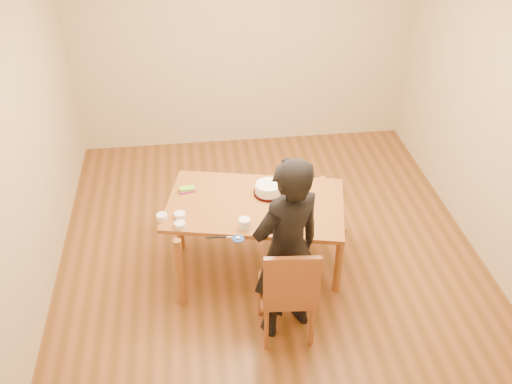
{
  "coord_description": "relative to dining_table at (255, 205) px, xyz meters",
  "views": [
    {
      "loc": [
        -0.65,
        -4.13,
        3.64
      ],
      "look_at": [
        -0.16,
        -0.23,
        0.9
      ],
      "focal_mm": 40.0,
      "sensor_mm": 36.0,
      "label": 1
    }
  ],
  "objects": [
    {
      "name": "room_shell",
      "position": [
        0.16,
        0.52,
        0.62
      ],
      "size": [
        4.0,
        4.5,
        2.7
      ],
      "color": "brown",
      "rests_on": "ground"
    },
    {
      "name": "dining_table",
      "position": [
        0.0,
        0.0,
        0.0
      ],
      "size": [
        1.68,
        1.21,
        0.04
      ],
      "primitive_type": "cube",
      "rotation": [
        0.0,
        0.0,
        -0.22
      ],
      "color": "brown",
      "rests_on": "floor"
    },
    {
      "name": "dining_chair",
      "position": [
        0.15,
        -0.78,
        -0.28
      ],
      "size": [
        0.46,
        0.46,
        0.04
      ],
      "primitive_type": "cube",
      "rotation": [
        0.0,
        0.0,
        -0.09
      ],
      "color": "brown",
      "rests_on": "floor"
    },
    {
      "name": "cake_plate",
      "position": [
        0.13,
        0.12,
        0.03
      ],
      "size": [
        0.26,
        0.26,
        0.02
      ],
      "primitive_type": "cylinder",
      "color": "#AD0B17",
      "rests_on": "dining_table"
    },
    {
      "name": "cake",
      "position": [
        0.13,
        0.12,
        0.08
      ],
      "size": [
        0.24,
        0.24,
        0.08
      ],
      "primitive_type": "cylinder",
      "color": "white",
      "rests_on": "cake_plate"
    },
    {
      "name": "frosting_dome",
      "position": [
        0.13,
        0.12,
        0.13
      ],
      "size": [
        0.23,
        0.23,
        0.03
      ],
      "primitive_type": "ellipsoid",
      "color": "white",
      "rests_on": "cake"
    },
    {
      "name": "frosting_tub",
      "position": [
        -0.13,
        -0.33,
        0.06
      ],
      "size": [
        0.1,
        0.1,
        0.08
      ],
      "primitive_type": "cylinder",
      "color": "white",
      "rests_on": "dining_table"
    },
    {
      "name": "frosting_lid",
      "position": [
        -0.19,
        -0.47,
        0.02
      ],
      "size": [
        0.09,
        0.09,
        0.01
      ],
      "primitive_type": "cylinder",
      "color": "#183E9D",
      "rests_on": "dining_table"
    },
    {
      "name": "frosting_dollop",
      "position": [
        -0.19,
        -0.47,
        0.04
      ],
      "size": [
        0.04,
        0.04,
        0.02
      ],
      "primitive_type": "ellipsoid",
      "color": "white",
      "rests_on": "frosting_lid"
    },
    {
      "name": "ramekin_green",
      "position": [
        -0.65,
        -0.25,
        0.04
      ],
      "size": [
        0.09,
        0.09,
        0.04
      ],
      "primitive_type": "cylinder",
      "color": "white",
      "rests_on": "dining_table"
    },
    {
      "name": "ramekin_yellow",
      "position": [
        -0.65,
        -0.12,
        0.04
      ],
      "size": [
        0.09,
        0.09,
        0.04
      ],
      "primitive_type": "cylinder",
      "color": "white",
      "rests_on": "dining_table"
    },
    {
      "name": "ramekin_multi",
      "position": [
        -0.8,
        -0.12,
        0.04
      ],
      "size": [
        0.09,
        0.09,
        0.04
      ],
      "primitive_type": "cylinder",
      "color": "white",
      "rests_on": "dining_table"
    },
    {
      "name": "candy_box_pink",
      "position": [
        -0.57,
        0.25,
        0.03
      ],
      "size": [
        0.15,
        0.09,
        0.02
      ],
      "primitive_type": "cube",
      "rotation": [
        0.0,
        0.0,
        0.2
      ],
      "color": "#CA2F81",
      "rests_on": "dining_table"
    },
    {
      "name": "candy_box_green",
      "position": [
        -0.58,
        0.25,
        0.05
      ],
      "size": [
        0.14,
        0.08,
        0.02
      ],
      "primitive_type": "cube",
      "rotation": [
        0.0,
        0.0,
        0.08
      ],
      "color": "green",
      "rests_on": "candy_box_pink"
    },
    {
      "name": "spatula",
      "position": [
        -0.37,
        -0.43,
        0.02
      ],
      "size": [
        0.17,
        0.03,
        0.01
      ],
      "primitive_type": "cube",
      "rotation": [
        0.0,
        0.0,
        -0.06
      ],
      "color": "black",
      "rests_on": "dining_table"
    },
    {
      "name": "person",
      "position": [
        0.15,
        -0.73,
        0.09
      ],
      "size": [
        0.7,
        0.6,
        1.63
      ],
      "primitive_type": "imported",
      "rotation": [
        0.0,
        0.0,
        3.55
      ],
      "color": "black",
      "rests_on": "floor"
    }
  ]
}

